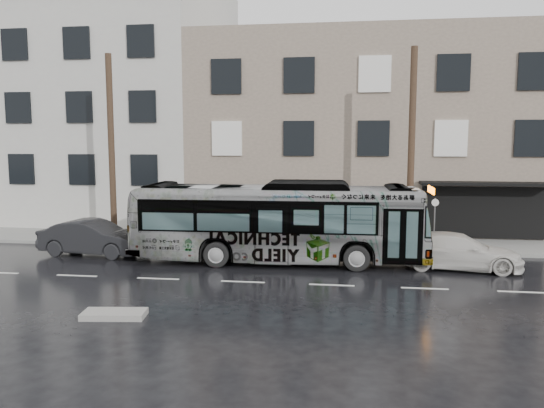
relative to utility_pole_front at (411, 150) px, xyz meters
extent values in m
plane|color=black|center=(-6.50, -3.30, -4.65)|extent=(120.00, 120.00, 0.00)
cube|color=gray|center=(-6.50, 1.60, -4.58)|extent=(90.00, 3.60, 0.15)
cube|color=gray|center=(-1.50, 9.40, 0.85)|extent=(20.00, 12.00, 11.00)
cube|color=beige|center=(-24.50, 10.90, 3.35)|extent=(26.00, 15.00, 16.00)
cylinder|color=#423021|center=(0.00, 0.00, 0.00)|extent=(0.30, 0.30, 9.00)
cylinder|color=#423021|center=(-14.00, 0.00, 0.00)|extent=(0.30, 0.30, 9.00)
cylinder|color=slate|center=(1.10, 0.00, -3.30)|extent=(0.06, 0.06, 2.40)
imported|color=#B2B2B2|center=(-5.64, -2.45, -2.95)|extent=(12.29, 3.13, 3.41)
imported|color=silver|center=(1.60, -2.67, -3.94)|extent=(5.09, 2.53, 1.42)
imported|color=black|center=(-13.98, -2.24, -3.87)|extent=(4.90, 2.15, 1.57)
cube|color=gray|center=(-9.45, -10.12, -4.56)|extent=(1.89, 1.02, 0.18)
camera|label=1|loc=(-2.89, -24.18, 0.43)|focal=35.00mm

